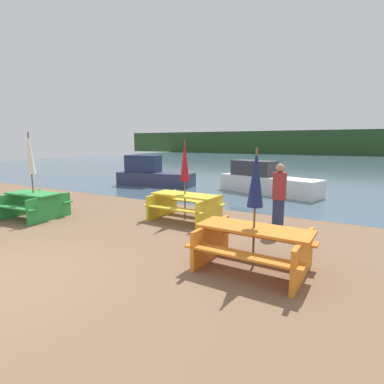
# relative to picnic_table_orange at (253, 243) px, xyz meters

# --- Properties ---
(water) EXTENTS (60.00, 50.00, 0.00)m
(water) POSITION_rel_picnic_table_orange_xyz_m (-3.30, 28.92, -0.45)
(water) COLOR #425B6B
(water) RESTS_ON ground_plane
(far_treeline) EXTENTS (80.00, 1.60, 4.00)m
(far_treeline) POSITION_rel_picnic_table_orange_xyz_m (-3.30, 48.92, 1.55)
(far_treeline) COLOR #284723
(far_treeline) RESTS_ON water
(picnic_table_orange) EXTENTS (1.95, 1.45, 0.73)m
(picnic_table_orange) POSITION_rel_picnic_table_orange_xyz_m (0.00, 0.00, 0.00)
(picnic_table_orange) COLOR orange
(picnic_table_orange) RESTS_ON ground_plane
(picnic_table_green) EXTENTS (1.62, 1.49, 0.72)m
(picnic_table_green) POSITION_rel_picnic_table_orange_xyz_m (-6.52, 0.29, -0.02)
(picnic_table_green) COLOR green
(picnic_table_green) RESTS_ON ground_plane
(picnic_table_yellow) EXTENTS (1.93, 1.47, 0.72)m
(picnic_table_yellow) POSITION_rel_picnic_table_orange_xyz_m (-2.69, 2.23, -0.00)
(picnic_table_yellow) COLOR yellow
(picnic_table_yellow) RESTS_ON ground_plane
(umbrella_white) EXTENTS (0.24, 0.24, 2.42)m
(umbrella_white) POSITION_rel_picnic_table_orange_xyz_m (-6.52, 0.29, 1.36)
(umbrella_white) COLOR brown
(umbrella_white) RESTS_ON ground_plane
(umbrella_crimson) EXTENTS (0.26, 0.26, 2.20)m
(umbrella_crimson) POSITION_rel_picnic_table_orange_xyz_m (-2.69, 2.23, 1.18)
(umbrella_crimson) COLOR brown
(umbrella_crimson) RESTS_ON ground_plane
(umbrella_navy) EXTENTS (0.27, 0.27, 2.06)m
(umbrella_navy) POSITION_rel_picnic_table_orange_xyz_m (0.00, -0.00, 1.11)
(umbrella_navy) COLOR brown
(umbrella_navy) RESTS_ON ground_plane
(boat) EXTENTS (4.46, 2.38, 1.34)m
(boat) POSITION_rel_picnic_table_orange_xyz_m (-1.98, 7.67, 0.05)
(boat) COLOR silver
(boat) RESTS_ON water
(boat_second) EXTENTS (3.94, 1.83, 1.49)m
(boat_second) POSITION_rel_picnic_table_orange_xyz_m (-7.51, 7.15, 0.09)
(boat_second) COLOR #333856
(boat_second) RESTS_ON water
(person) EXTENTS (0.33, 0.33, 1.63)m
(person) POSITION_rel_picnic_table_orange_xyz_m (-0.19, 2.51, 0.37)
(person) COLOR #283351
(person) RESTS_ON ground_plane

